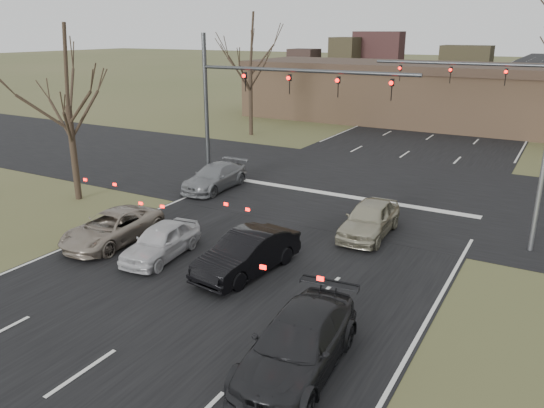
{
  "coord_description": "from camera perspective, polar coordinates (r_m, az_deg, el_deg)",
  "views": [
    {
      "loc": [
        9.66,
        -11.4,
        8.13
      ],
      "look_at": [
        0.45,
        4.79,
        2.0
      ],
      "focal_mm": 35.0,
      "sensor_mm": 36.0,
      "label": 1
    }
  ],
  "objects": [
    {
      "name": "car_silver_ahead",
      "position": [
        22.22,
        10.45,
        -1.57
      ],
      "size": [
        1.86,
        4.32,
        1.45
      ],
      "primitive_type": "imported",
      "rotation": [
        0.0,
        0.0,
        0.03
      ],
      "color": "#A19C82",
      "rests_on": "ground"
    },
    {
      "name": "car_black_hatch",
      "position": [
        18.57,
        -2.68,
        -5.3
      ],
      "size": [
        2.1,
        4.59,
        1.46
      ],
      "primitive_type": "imported",
      "rotation": [
        0.0,
        0.0,
        -0.13
      ],
      "color": "black",
      "rests_on": "ground"
    },
    {
      "name": "mast_arm_far",
      "position": [
        34.72,
        24.27,
        11.51
      ],
      "size": [
        11.12,
        0.24,
        8.0
      ],
      "color": "#383A3D",
      "rests_on": "ground"
    },
    {
      "name": "mast_arm_near",
      "position": [
        28.75,
        -1.8,
        12.1
      ],
      "size": [
        12.12,
        0.24,
        8.0
      ],
      "color": "#383A3D",
      "rests_on": "ground"
    },
    {
      "name": "tree_left_far",
      "position": [
        42.89,
        -2.39,
        17.15
      ],
      "size": [
        5.7,
        5.7,
        9.5
      ],
      "color": "black",
      "rests_on": "ground"
    },
    {
      "name": "car_silver_suv",
      "position": [
        22.1,
        -16.82,
        -2.45
      ],
      "size": [
        2.33,
        4.63,
        1.26
      ],
      "primitive_type": "imported",
      "rotation": [
        0.0,
        0.0,
        0.06
      ],
      "color": "gray",
      "rests_on": "ground"
    },
    {
      "name": "car_grey_ahead",
      "position": [
        28.49,
        -6.16,
        2.9
      ],
      "size": [
        1.98,
        4.58,
        1.31
      ],
      "primitive_type": "imported",
      "rotation": [
        0.0,
        0.0,
        0.03
      ],
      "color": "gray",
      "rests_on": "ground"
    },
    {
      "name": "building",
      "position": [
        50.29,
        21.06,
        10.79
      ],
      "size": [
        42.4,
        10.4,
        5.3
      ],
      "color": "#8A674A",
      "rests_on": "ground"
    },
    {
      "name": "road_main",
      "position": [
        72.51,
        22.15,
        10.47
      ],
      "size": [
        14.0,
        300.0,
        0.02
      ],
      "primitive_type": "cube",
      "color": "black",
      "rests_on": "ground"
    },
    {
      "name": "road_cross",
      "position": [
        29.26,
        9.15,
        1.87
      ],
      "size": [
        200.0,
        14.0,
        0.02
      ],
      "primitive_type": "cube",
      "color": "black",
      "rests_on": "ground"
    },
    {
      "name": "car_white_sedan",
      "position": [
        20.22,
        -11.85,
        -3.92
      ],
      "size": [
        1.94,
        3.93,
        1.29
      ],
      "primitive_type": "imported",
      "rotation": [
        0.0,
        0.0,
        0.11
      ],
      "color": "silver",
      "rests_on": "ground"
    },
    {
      "name": "car_charcoal_sedan",
      "position": [
        13.61,
        2.8,
        -14.79
      ],
      "size": [
        2.41,
        5.11,
        1.44
      ],
      "primitive_type": "imported",
      "rotation": [
        0.0,
        0.0,
        0.08
      ],
      "color": "black",
      "rests_on": "ground"
    },
    {
      "name": "ground",
      "position": [
        17.01,
        -9.5,
        -10.61
      ],
      "size": [
        360.0,
        360.0,
        0.0
      ],
      "primitive_type": "plane",
      "color": "#4F552D",
      "rests_on": "ground"
    },
    {
      "name": "tree_left_near",
      "position": [
        27.44,
        -21.55,
        13.73
      ],
      "size": [
        5.1,
        5.1,
        8.5
      ],
      "color": "black",
      "rests_on": "ground"
    }
  ]
}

